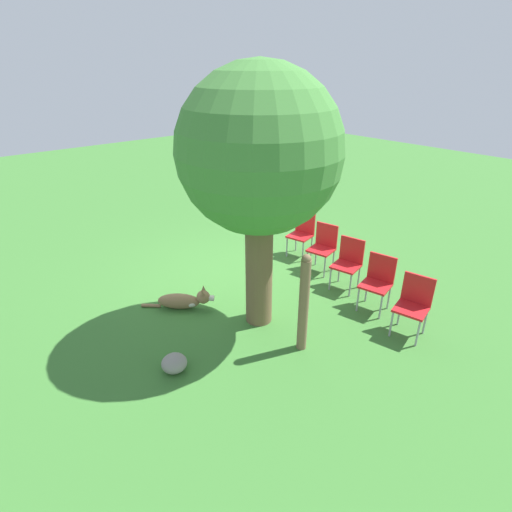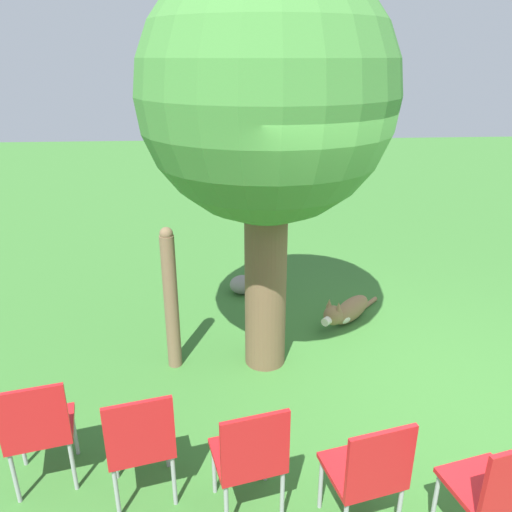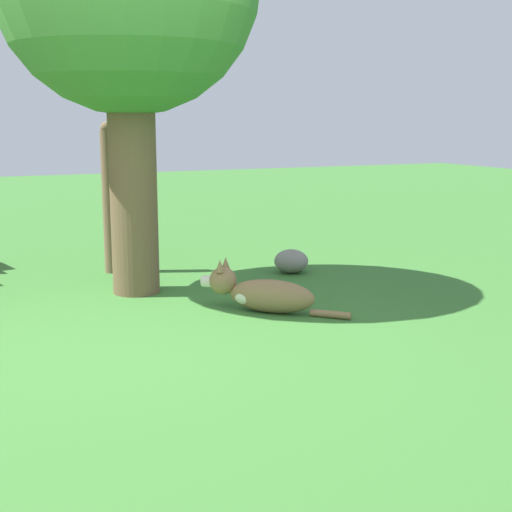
% 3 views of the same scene
% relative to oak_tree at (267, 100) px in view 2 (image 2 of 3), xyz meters
% --- Properties ---
extents(ground_plane, '(30.00, 30.00, 0.00)m').
position_rel_oak_tree_xyz_m(ground_plane, '(-0.48, -1.12, -2.57)').
color(ground_plane, '#38702D').
extents(oak_tree, '(2.20, 2.20, 3.71)m').
position_rel_oak_tree_xyz_m(oak_tree, '(0.00, 0.00, 0.00)').
color(oak_tree, brown).
rests_on(oak_tree, ground_plane).
extents(dog, '(0.93, 0.90, 0.41)m').
position_rel_oak_tree_xyz_m(dog, '(0.71, -1.02, -2.42)').
color(dog, olive).
rests_on(dog, ground_plane).
extents(fence_post, '(0.14, 0.14, 1.47)m').
position_rel_oak_tree_xyz_m(fence_post, '(-0.00, 0.91, -1.83)').
color(fence_post, brown).
rests_on(fence_post, ground_plane).
extents(red_chair_0, '(0.51, 0.52, 0.92)m').
position_rel_oak_tree_xyz_m(red_chair_0, '(-2.21, -1.19, -2.04)').
color(red_chair_0, red).
rests_on(red_chair_0, ground_plane).
extents(red_chair_1, '(0.51, 0.52, 0.92)m').
position_rel_oak_tree_xyz_m(red_chair_1, '(-2.03, -0.46, -2.04)').
color(red_chair_1, red).
rests_on(red_chair_1, ground_plane).
extents(red_chair_2, '(0.51, 0.52, 0.92)m').
position_rel_oak_tree_xyz_m(red_chair_2, '(-1.85, 0.26, -2.04)').
color(red_chair_2, red).
rests_on(red_chair_2, ground_plane).
extents(red_chair_3, '(0.51, 0.52, 0.92)m').
position_rel_oak_tree_xyz_m(red_chair_3, '(-1.66, 0.99, -2.04)').
color(red_chair_3, red).
rests_on(red_chair_3, ground_plane).
extents(red_chair_4, '(0.51, 0.52, 0.92)m').
position_rel_oak_tree_xyz_m(red_chair_4, '(-1.48, 1.71, -2.04)').
color(red_chair_4, red).
rests_on(red_chair_4, ground_plane).
extents(garden_rock, '(0.33, 0.34, 0.23)m').
position_rel_oak_tree_xyz_m(garden_rock, '(1.60, 0.16, -2.45)').
color(garden_rock, gray).
rests_on(garden_rock, ground_plane).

